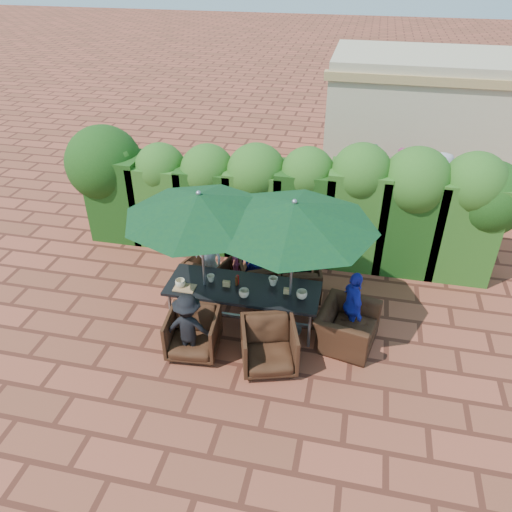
% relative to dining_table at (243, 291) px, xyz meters
% --- Properties ---
extents(ground, '(80.00, 80.00, 0.00)m').
position_rel_dining_table_xyz_m(ground, '(0.19, 0.11, -0.68)').
color(ground, brown).
rests_on(ground, ground).
extents(dining_table, '(2.54, 0.90, 0.75)m').
position_rel_dining_table_xyz_m(dining_table, '(0.00, 0.00, 0.00)').
color(dining_table, black).
rests_on(dining_table, ground).
extents(umbrella_left, '(2.38, 2.38, 2.46)m').
position_rel_dining_table_xyz_m(umbrella_left, '(-0.64, -0.05, 1.54)').
color(umbrella_left, gray).
rests_on(umbrella_left, ground).
extents(umbrella_right, '(2.55, 2.55, 2.46)m').
position_rel_dining_table_xyz_m(umbrella_right, '(0.79, -0.02, 1.54)').
color(umbrella_right, gray).
rests_on(umbrella_right, ground).
extents(chair_far_left, '(0.86, 0.83, 0.72)m').
position_rel_dining_table_xyz_m(chair_far_left, '(-0.90, 0.86, -0.32)').
color(chair_far_left, black).
rests_on(chair_far_left, ground).
extents(chair_far_mid, '(0.91, 0.88, 0.73)m').
position_rel_dining_table_xyz_m(chair_far_mid, '(0.08, 0.95, -0.31)').
color(chair_far_mid, black).
rests_on(chair_far_mid, ground).
extents(chair_far_right, '(0.92, 0.88, 0.79)m').
position_rel_dining_table_xyz_m(chair_far_right, '(0.80, 0.93, -0.28)').
color(chair_far_right, black).
rests_on(chair_far_right, ground).
extents(chair_near_left, '(0.85, 0.80, 0.81)m').
position_rel_dining_table_xyz_m(chair_near_left, '(-0.61, -0.85, -0.27)').
color(chair_near_left, black).
rests_on(chair_near_left, ground).
extents(chair_near_right, '(1.01, 0.97, 0.84)m').
position_rel_dining_table_xyz_m(chair_near_right, '(0.62, -0.89, -0.26)').
color(chair_near_right, black).
rests_on(chair_near_right, ground).
extents(chair_end_right, '(0.84, 1.11, 0.87)m').
position_rel_dining_table_xyz_m(chair_end_right, '(1.75, -0.11, -0.24)').
color(chair_end_right, black).
rests_on(chair_end_right, ground).
extents(adult_far_left, '(0.71, 0.55, 1.26)m').
position_rel_dining_table_xyz_m(adult_far_left, '(-0.90, 0.98, -0.04)').
color(adult_far_left, white).
rests_on(adult_far_left, ground).
extents(adult_far_mid, '(0.49, 0.43, 1.16)m').
position_rel_dining_table_xyz_m(adult_far_mid, '(-0.00, 1.04, -0.09)').
color(adult_far_mid, '#212AB3').
rests_on(adult_far_mid, ground).
extents(adult_far_right, '(0.62, 0.38, 1.29)m').
position_rel_dining_table_xyz_m(adult_far_right, '(0.90, 0.97, -0.03)').
color(adult_far_right, black).
rests_on(adult_far_right, ground).
extents(adult_near_left, '(0.78, 0.41, 1.18)m').
position_rel_dining_table_xyz_m(adult_near_left, '(-0.62, -0.98, -0.09)').
color(adult_near_left, black).
rests_on(adult_near_left, ground).
extents(adult_end_right, '(0.59, 0.81, 1.24)m').
position_rel_dining_table_xyz_m(adult_end_right, '(1.81, 0.07, -0.06)').
color(adult_end_right, '#212AB3').
rests_on(adult_end_right, ground).
extents(child_left, '(0.34, 0.31, 0.78)m').
position_rel_dining_table_xyz_m(child_left, '(-0.39, 1.13, -0.28)').
color(child_left, '#D44A92').
rests_on(child_left, ground).
extents(child_right, '(0.38, 0.33, 0.90)m').
position_rel_dining_table_xyz_m(child_right, '(0.53, 1.09, -0.23)').
color(child_right, '#6D4494').
rests_on(child_right, ground).
extents(pedestrian_a, '(1.71, 1.52, 1.82)m').
position_rel_dining_table_xyz_m(pedestrian_a, '(1.83, 4.29, 0.23)').
color(pedestrian_a, '#279048').
rests_on(pedestrian_a, ground).
extents(pedestrian_b, '(0.88, 0.61, 1.70)m').
position_rel_dining_table_xyz_m(pedestrian_b, '(2.55, 4.54, 0.17)').
color(pedestrian_b, '#D44A92').
rests_on(pedestrian_b, ground).
extents(pedestrian_c, '(1.16, 0.86, 1.65)m').
position_rel_dining_table_xyz_m(pedestrian_c, '(3.44, 4.53, 0.15)').
color(pedestrian_c, '#94949C').
rests_on(pedestrian_c, ground).
extents(cup_a, '(0.17, 0.17, 0.13)m').
position_rel_dining_table_xyz_m(cup_a, '(-1.01, -0.20, 0.14)').
color(cup_a, beige).
rests_on(cup_a, dining_table).
extents(cup_b, '(0.13, 0.13, 0.12)m').
position_rel_dining_table_xyz_m(cup_b, '(-0.56, 0.05, 0.13)').
color(cup_b, beige).
rests_on(cup_b, dining_table).
extents(cup_c, '(0.17, 0.17, 0.14)m').
position_rel_dining_table_xyz_m(cup_c, '(0.08, -0.24, 0.14)').
color(cup_c, beige).
rests_on(cup_c, dining_table).
extents(cup_d, '(0.15, 0.15, 0.14)m').
position_rel_dining_table_xyz_m(cup_d, '(0.47, 0.18, 0.15)').
color(cup_d, beige).
rests_on(cup_d, dining_table).
extents(cup_e, '(0.18, 0.18, 0.14)m').
position_rel_dining_table_xyz_m(cup_e, '(0.99, -0.08, 0.14)').
color(cup_e, beige).
rests_on(cup_e, dining_table).
extents(ketchup_bottle, '(0.04, 0.04, 0.17)m').
position_rel_dining_table_xyz_m(ketchup_bottle, '(-0.11, 0.08, 0.16)').
color(ketchup_bottle, '#B20C0A').
rests_on(ketchup_bottle, dining_table).
extents(sauce_bottle, '(0.04, 0.04, 0.17)m').
position_rel_dining_table_xyz_m(sauce_bottle, '(-0.12, 0.04, 0.16)').
color(sauce_bottle, '#4C230C').
rests_on(sauce_bottle, dining_table).
extents(serving_tray, '(0.35, 0.25, 0.02)m').
position_rel_dining_table_xyz_m(serving_tray, '(-0.93, -0.23, 0.08)').
color(serving_tray, '#A1784E').
rests_on(serving_tray, dining_table).
extents(number_block_left, '(0.12, 0.06, 0.10)m').
position_rel_dining_table_xyz_m(number_block_left, '(-0.27, -0.02, 0.12)').
color(number_block_left, tan).
rests_on(number_block_left, dining_table).
extents(number_block_right, '(0.12, 0.06, 0.10)m').
position_rel_dining_table_xyz_m(number_block_right, '(0.74, -0.00, 0.12)').
color(number_block_right, tan).
rests_on(number_block_right, dining_table).
extents(hedge_wall, '(9.10, 1.60, 2.49)m').
position_rel_dining_table_xyz_m(hedge_wall, '(0.25, 2.43, 0.67)').
color(hedge_wall, '#13340E').
rests_on(hedge_wall, ground).
extents(building, '(6.20, 3.08, 3.20)m').
position_rel_dining_table_xyz_m(building, '(3.69, 7.10, 0.93)').
color(building, '#BEB08D').
rests_on(building, ground).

